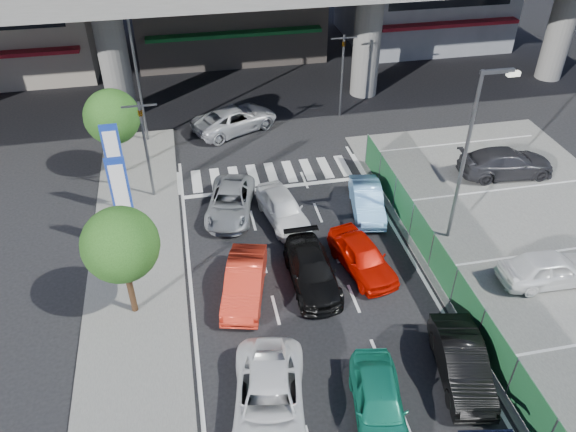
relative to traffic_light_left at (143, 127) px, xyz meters
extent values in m
plane|color=black|center=(6.20, -12.00, -3.94)|extent=(120.00, 120.00, 0.00)
cube|color=#595956|center=(-0.80, -8.00, -3.88)|extent=(4.00, 30.00, 0.12)
cylinder|color=slate|center=(-1.80, 10.00, 0.06)|extent=(1.80, 1.80, 8.00)
cylinder|color=slate|center=(14.20, 10.00, 0.06)|extent=(1.80, 1.80, 8.00)
cylinder|color=slate|center=(28.20, 10.00, 0.06)|extent=(1.80, 1.80, 8.00)
cube|color=#14672A|center=(6.20, 15.90, -1.14)|extent=(12.60, 1.60, 0.25)
cube|color=maroon|center=(22.20, 14.90, -1.14)|extent=(10.80, 1.60, 0.25)
cylinder|color=#595B60|center=(0.00, 0.00, -1.34)|extent=(0.14, 0.14, 5.20)
cube|color=#595B60|center=(0.00, 0.00, 1.06)|extent=(1.60, 0.08, 0.08)
imported|color=black|center=(0.00, 0.00, 0.76)|extent=(0.26, 1.24, 0.50)
cylinder|color=#595B60|center=(11.70, 7.00, -1.34)|extent=(0.14, 0.14, 5.20)
cube|color=#595B60|center=(11.70, 7.00, 1.06)|extent=(1.60, 0.08, 0.08)
imported|color=black|center=(11.70, 7.00, 0.76)|extent=(0.26, 1.24, 0.50)
cylinder|color=#595B60|center=(13.20, -6.00, 0.06)|extent=(0.16, 0.16, 8.00)
cube|color=#595B60|center=(13.80, -6.00, 3.96)|extent=(1.40, 0.15, 0.15)
cube|color=silver|center=(14.50, -6.00, 3.81)|extent=(0.50, 0.22, 0.18)
cylinder|color=#595B60|center=(-0.30, 6.00, 0.06)|extent=(0.16, 0.16, 8.00)
cube|color=#595B60|center=(0.30, 6.00, 3.96)|extent=(1.40, 0.15, 0.15)
cube|color=silver|center=(1.00, 6.00, 3.81)|extent=(0.50, 0.22, 0.18)
cylinder|color=#595B60|center=(-1.00, -4.00, -2.84)|extent=(0.10, 0.10, 2.20)
cube|color=navy|center=(-1.00, -4.00, -0.74)|extent=(0.80, 0.12, 3.00)
cube|color=white|center=(-1.00, -4.07, -0.74)|extent=(0.60, 0.02, 2.40)
cylinder|color=#595B60|center=(-1.40, -1.00, -2.84)|extent=(0.10, 0.10, 2.20)
cube|color=navy|center=(-1.40, -1.00, -0.74)|extent=(0.80, 0.12, 3.00)
cube|color=white|center=(-1.40, -1.07, -0.74)|extent=(0.60, 0.02, 2.40)
cylinder|color=#382314|center=(-0.80, -8.00, -2.74)|extent=(0.24, 0.24, 2.40)
sphere|color=#1A4112|center=(-0.80, -8.00, -0.54)|extent=(2.80, 2.80, 2.80)
cylinder|color=#382314|center=(-1.60, 2.50, -2.74)|extent=(0.24, 0.24, 2.40)
sphere|color=#1A4112|center=(-1.60, 2.50, -0.54)|extent=(2.80, 2.80, 2.80)
imported|color=white|center=(3.56, -13.55, -3.25)|extent=(3.13, 5.29, 1.38)
imported|color=#178467|center=(6.98, -14.31, -3.25)|extent=(2.31, 4.27, 1.38)
imported|color=black|center=(10.28, -13.35, -3.25)|extent=(2.19, 4.36, 1.37)
imported|color=red|center=(3.55, -7.89, -3.25)|extent=(2.45, 4.42, 1.38)
imported|color=black|center=(6.36, -7.71, -3.29)|extent=(1.82, 4.44, 1.29)
imported|color=red|center=(8.64, -7.32, -3.25)|extent=(2.43, 4.29, 1.38)
imported|color=#A0A4A8|center=(3.65, -2.14, -3.32)|extent=(3.05, 4.82, 1.24)
imported|color=white|center=(6.02, -3.21, -3.25)|extent=(2.33, 4.28, 1.38)
imported|color=#72B5F5|center=(10.13, -3.35, -3.29)|extent=(2.02, 4.09, 1.29)
imported|color=#B8BAC1|center=(4.96, 6.38, -3.21)|extent=(5.76, 4.39, 1.45)
imported|color=white|center=(15.89, -9.65, -3.17)|extent=(4.21, 1.78, 1.42)
imported|color=#2D2D32|center=(18.36, -1.65, -3.15)|extent=(5.15, 2.38, 1.46)
cone|color=#D2500B|center=(12.09, -7.94, -3.55)|extent=(0.39, 0.39, 0.65)
camera|label=1|loc=(1.98, -24.36, 12.14)|focal=35.00mm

